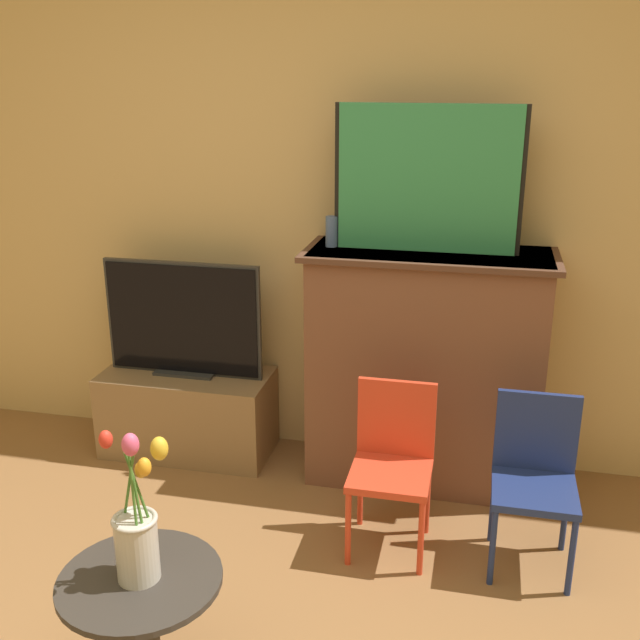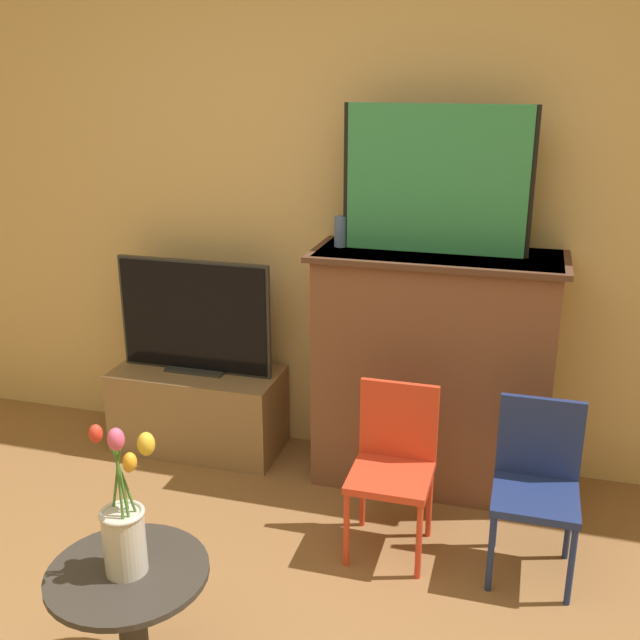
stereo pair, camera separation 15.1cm
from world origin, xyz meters
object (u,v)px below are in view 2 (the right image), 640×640
(tv_monitor, at_px, (194,318))
(chair_red, at_px, (394,458))
(vase_tulips, at_px, (125,526))
(painting, at_px, (436,180))
(chair_blue, at_px, (537,478))

(tv_monitor, bearing_deg, chair_red, -26.34)
(tv_monitor, distance_m, vase_tulips, 1.63)
(painting, distance_m, chair_blue, 1.28)
(painting, xyz_separation_m, vase_tulips, (-0.66, -1.55, -0.82))
(painting, xyz_separation_m, tv_monitor, (-1.16, -0.01, -0.72))
(tv_monitor, relative_size, chair_red, 1.16)
(chair_red, distance_m, chair_blue, 0.55)
(chair_red, bearing_deg, chair_blue, 0.17)
(tv_monitor, distance_m, chair_red, 1.28)
(chair_blue, xyz_separation_m, vase_tulips, (-1.17, -1.00, 0.22))
(chair_red, distance_m, vase_tulips, 1.19)
(vase_tulips, bearing_deg, chair_red, 58.24)
(chair_blue, relative_size, vase_tulips, 1.38)
(painting, bearing_deg, chair_blue, -47.57)
(chair_red, xyz_separation_m, vase_tulips, (-0.62, -1.00, 0.22))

